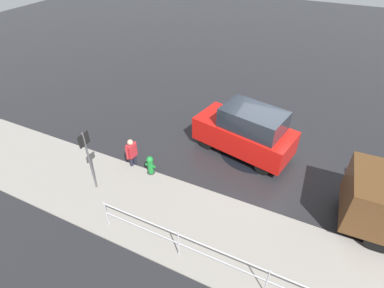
% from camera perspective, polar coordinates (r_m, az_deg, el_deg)
% --- Properties ---
extents(ground_plane, '(60.00, 60.00, 0.00)m').
position_cam_1_polar(ground_plane, '(12.44, 12.92, -2.53)').
color(ground_plane, black).
extents(kerb_strip, '(24.00, 3.20, 0.04)m').
position_cam_1_polar(kerb_strip, '(9.58, 6.08, -17.24)').
color(kerb_strip, gray).
rests_on(kerb_strip, ground).
extents(moving_hatchback, '(4.17, 2.46, 2.06)m').
position_cam_1_polar(moving_hatchback, '(12.00, 10.27, 2.40)').
color(moving_hatchback, red).
rests_on(moving_hatchback, ground).
extents(fire_hydrant, '(0.42, 0.31, 0.80)m').
position_cam_1_polar(fire_hydrant, '(11.27, -7.93, -4.04)').
color(fire_hydrant, '#197A2D').
rests_on(fire_hydrant, ground).
extents(pedestrian, '(0.28, 0.57, 1.22)m').
position_cam_1_polar(pedestrian, '(11.58, -11.44, -1.37)').
color(pedestrian, '#B2262D').
rests_on(pedestrian, ground).
extents(metal_railing, '(9.99, 0.04, 1.05)m').
position_cam_1_polar(metal_railing, '(8.25, 14.29, -23.45)').
color(metal_railing, '#B7BABF').
rests_on(metal_railing, ground).
extents(sign_post, '(0.07, 0.44, 2.40)m').
position_cam_1_polar(sign_post, '(10.42, -19.27, -1.73)').
color(sign_post, '#4C4C51').
rests_on(sign_post, ground).
extents(puddle_patch, '(2.78, 2.78, 0.01)m').
position_cam_1_polar(puddle_patch, '(12.69, 11.57, -1.36)').
color(puddle_patch, black).
rests_on(puddle_patch, ground).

